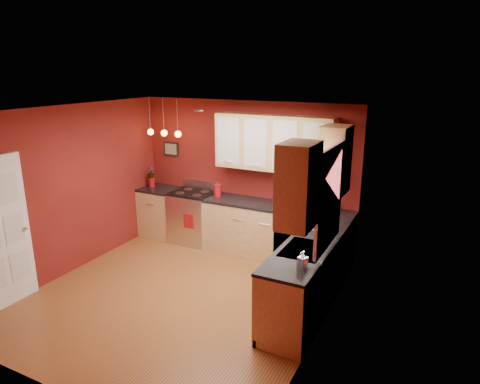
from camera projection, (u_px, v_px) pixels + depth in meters
The scene contains 27 objects.
floor at pixel (180, 296), 6.07m from camera, with size 4.20×4.20×0.00m, color #9B5D2D.
ceiling at pixel (172, 111), 5.35m from camera, with size 4.00×4.20×0.02m, color beige.
wall_back at pixel (245, 176), 7.51m from camera, with size 4.00×0.02×2.60m, color maroon.
wall_front at pixel (44, 274), 3.91m from camera, with size 4.00×0.02×2.60m, color maroon.
wall_left at pixel (69, 191), 6.58m from camera, with size 0.02×4.20×2.60m, color maroon.
wall_right at pixel (322, 234), 4.85m from camera, with size 0.02×4.20×2.60m, color maroon.
base_cabinets_back_left at pixel (161, 213), 8.21m from camera, with size 0.70×0.60×0.90m, color #DAAE75.
base_cabinets_back_right at pixel (276, 233), 7.18m from camera, with size 2.54×0.60×0.90m, color #DAAE75.
base_cabinets_right at pixel (306, 279), 5.60m from camera, with size 0.60×2.10×0.90m, color #DAAE75.
counter_back_left at pixel (160, 189), 8.07m from camera, with size 0.70×0.62×0.04m, color black.
counter_back_right at pixel (277, 207), 7.05m from camera, with size 2.54×0.62×0.04m, color black.
counter_right at pixel (308, 246), 5.47m from camera, with size 0.62×2.10×0.04m, color black.
gas_range at pixel (193, 217), 7.88m from camera, with size 0.76×0.64×1.11m.
dishwasher_front at pixel (291, 243), 6.77m from camera, with size 0.60×0.02×0.80m, color silver.
sink at pixel (304, 251), 5.34m from camera, with size 0.50×0.70×0.33m.
window at pixel (329, 195), 5.01m from camera, with size 0.06×1.02×1.22m.
door_left_wall at pixel (1, 234), 5.61m from camera, with size 0.12×0.82×2.05m.
upper_cabinets_back at pixel (274, 143), 6.93m from camera, with size 2.00×0.35×0.90m, color #DAAE75.
upper_cabinets_right at pixel (319, 171), 5.02m from camera, with size 0.35×1.95×0.90m, color #DAAE75.
wall_picture at pixel (171, 149), 8.07m from camera, with size 0.32×0.03×0.26m, color black.
pendant_lights at pixel (164, 133), 7.64m from camera, with size 0.71×0.11×0.66m.
red_canister at pixel (218, 191), 7.49m from camera, with size 0.15×0.15×0.22m.
red_vase at pixel (152, 182), 8.14m from camera, with size 0.11×0.11×0.18m, color maroon.
flowers at pixel (151, 173), 8.09m from camera, with size 0.13×0.13×0.23m, color maroon.
coffee_maker at pixel (323, 205), 6.68m from camera, with size 0.19×0.19×0.27m.
soap_pump at pixel (303, 260), 4.80m from camera, with size 0.09×0.09×0.21m, color white.
dish_towel at pixel (188, 221), 7.54m from camera, with size 0.19×0.01×0.26m, color maroon.
Camera 1 is at (3.19, -4.46, 3.11)m, focal length 32.00 mm.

